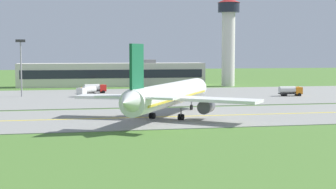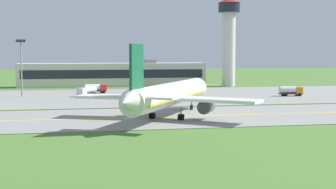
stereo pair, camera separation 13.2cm
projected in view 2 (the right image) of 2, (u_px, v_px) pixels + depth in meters
The scene contains 12 objects.
ground_plane at pixel (131, 118), 87.40m from camera, with size 500.00×500.00×0.00m, color #47702D.
taxiway_strip at pixel (131, 118), 87.39m from camera, with size 240.00×28.00×0.10m, color gray.
apron_pad at pixel (149, 96), 130.38m from camera, with size 140.00×52.00×0.10m, color gray.
taxiway_centreline at pixel (131, 118), 87.39m from camera, with size 220.00×0.60×0.01m, color yellow.
airplane_lead at pixel (169, 95), 86.38m from camera, with size 29.86×35.86×12.70m.
service_truck_baggage at pixel (87, 91), 129.54m from camera, with size 5.48×5.88×2.65m.
service_truck_catering at pixel (291, 90), 130.31m from camera, with size 6.09×2.57×2.65m.
service_truck_pushback at pixel (95, 88), 138.90m from camera, with size 6.31×3.40×2.65m.
terminal_building at pixel (113, 75), 169.06m from camera, with size 62.48×8.65×8.97m.
control_tower at pixel (229, 33), 167.84m from camera, with size 7.60×7.60×29.66m.
apron_light_mast at pixel (21, 61), 127.93m from camera, with size 2.40×0.50×14.70m.
traffic_cone_near_edge at pixel (135, 109), 98.67m from camera, with size 0.44×0.44×0.60m, color orange.
Camera 2 is at (-10.65, -86.32, 11.52)m, focal length 53.61 mm.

